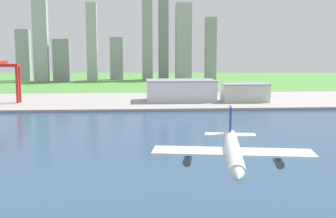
# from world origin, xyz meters

# --- Properties ---
(ground_plane) EXTENTS (2400.00, 2400.00, 0.00)m
(ground_plane) POSITION_xyz_m (0.00, 300.00, 0.00)
(ground_plane) COLOR #50913E
(water_bay) EXTENTS (840.00, 360.00, 0.15)m
(water_bay) POSITION_xyz_m (0.00, 240.00, 0.07)
(water_bay) COLOR #2D4C70
(water_bay) RESTS_ON ground
(industrial_pier) EXTENTS (840.00, 140.00, 2.50)m
(industrial_pier) POSITION_xyz_m (0.00, 490.00, 1.25)
(industrial_pier) COLOR #A29A97
(industrial_pier) RESTS_ON ground
(airplane_landing) EXTENTS (42.83, 46.04, 13.13)m
(airplane_landing) POSITION_xyz_m (29.86, 169.16, 24.86)
(airplane_landing) COLOR white
(port_crane_red) EXTENTS (27.58, 39.74, 38.79)m
(port_crane_red) POSITION_xyz_m (-116.59, 471.96, 30.74)
(port_crane_red) COLOR red
(port_crane_red) RESTS_ON industrial_pier
(warehouse_main) EXTENTS (66.25, 40.00, 20.19)m
(warehouse_main) POSITION_xyz_m (48.38, 479.50, 12.62)
(warehouse_main) COLOR silver
(warehouse_main) RESTS_ON industrial_pier
(warehouse_annex) EXTENTS (44.07, 25.79, 17.04)m
(warehouse_annex) POSITION_xyz_m (108.61, 468.50, 11.04)
(warehouse_annex) COLOR silver
(warehouse_annex) RESTS_ON industrial_pier
(distant_skyline) EXTENTS (338.15, 61.87, 146.99)m
(distant_skyline) POSITION_xyz_m (-6.70, 817.36, 61.37)
(distant_skyline) COLOR #9A9CA4
(distant_skyline) RESTS_ON ground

